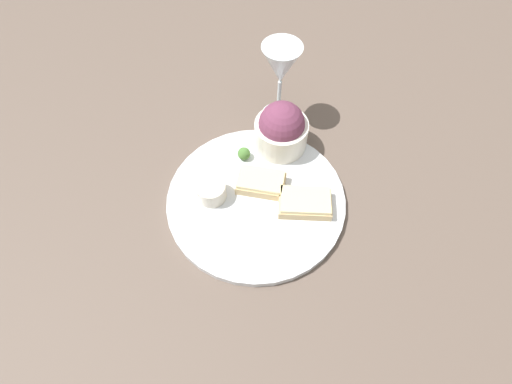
# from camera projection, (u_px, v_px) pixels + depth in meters

# --- Properties ---
(ground_plane) EXTENTS (4.00, 4.00, 0.00)m
(ground_plane) POSITION_uv_depth(u_px,v_px,m) (256.00, 202.00, 0.74)
(ground_plane) COLOR brown
(dinner_plate) EXTENTS (0.32, 0.32, 0.01)m
(dinner_plate) POSITION_uv_depth(u_px,v_px,m) (256.00, 200.00, 0.73)
(dinner_plate) COLOR silver
(dinner_plate) RESTS_ON ground_plane
(salad_bowl) EXTENTS (0.10, 0.10, 0.10)m
(salad_bowl) POSITION_uv_depth(u_px,v_px,m) (281.00, 129.00, 0.75)
(salad_bowl) COLOR silver
(salad_bowl) RESTS_ON dinner_plate
(sauce_ramekin) EXTENTS (0.05, 0.05, 0.03)m
(sauce_ramekin) POSITION_uv_depth(u_px,v_px,m) (211.00, 190.00, 0.71)
(sauce_ramekin) COLOR beige
(sauce_ramekin) RESTS_ON dinner_plate
(cheese_toast_near) EXTENTS (0.10, 0.08, 0.03)m
(cheese_toast_near) POSITION_uv_depth(u_px,v_px,m) (305.00, 203.00, 0.70)
(cheese_toast_near) COLOR #D1B27F
(cheese_toast_near) RESTS_ON dinner_plate
(cheese_toast_far) EXTENTS (0.10, 0.08, 0.03)m
(cheese_toast_far) POSITION_uv_depth(u_px,v_px,m) (261.00, 182.00, 0.73)
(cheese_toast_far) COLOR #D1B27F
(cheese_toast_far) RESTS_ON dinner_plate
(wine_glass) EXTENTS (0.08, 0.08, 0.17)m
(wine_glass) POSITION_uv_depth(u_px,v_px,m) (281.00, 68.00, 0.74)
(wine_glass) COLOR silver
(wine_glass) RESTS_ON ground_plane
(garnish) EXTENTS (0.02, 0.02, 0.02)m
(garnish) POSITION_uv_depth(u_px,v_px,m) (244.00, 154.00, 0.76)
(garnish) COLOR #477533
(garnish) RESTS_ON dinner_plate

